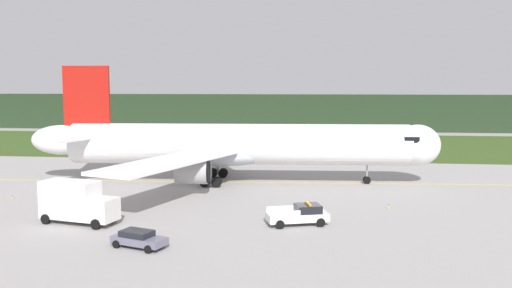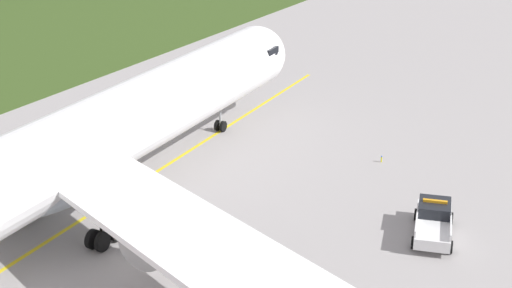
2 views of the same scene
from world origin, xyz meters
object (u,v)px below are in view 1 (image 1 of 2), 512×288
(catering_truck, at_px, (76,201))
(staff_car, at_px, (139,238))
(ops_pickup_truck, at_px, (300,215))
(airliner, at_px, (233,145))

(catering_truck, xyz_separation_m, staff_car, (7.85, -6.20, -1.28))
(ops_pickup_truck, relative_size, catering_truck, 0.78)
(catering_truck, bearing_deg, airliner, 63.60)
(catering_truck, distance_m, staff_car, 10.08)
(staff_car, bearing_deg, airliner, 84.19)
(airliner, bearing_deg, ops_pickup_truck, -65.14)
(ops_pickup_truck, bearing_deg, airliner, 114.86)
(ops_pickup_truck, bearing_deg, staff_car, -145.84)
(airliner, relative_size, ops_pickup_truck, 9.04)
(airliner, distance_m, staff_car, 28.12)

